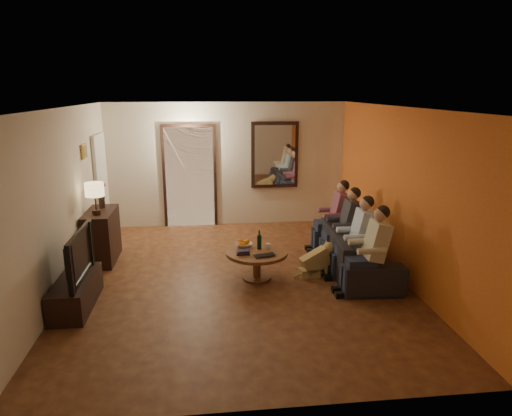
{
  "coord_description": "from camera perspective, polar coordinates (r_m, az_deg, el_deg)",
  "views": [
    {
      "loc": [
        -0.47,
        -6.55,
        2.86
      ],
      "look_at": [
        0.3,
        0.3,
        1.05
      ],
      "focal_mm": 32.0,
      "sensor_mm": 36.0,
      "label": 1
    }
  ],
  "objects": [
    {
      "name": "right_wall",
      "position": [
        7.36,
        17.55,
        1.78
      ],
      "size": [
        0.02,
        6.0,
        2.6
      ],
      "primitive_type": "cube",
      "color": "beige",
      "rests_on": "floor"
    },
    {
      "name": "laptop",
      "position": [
        6.75,
        1.22,
        -6.1
      ],
      "size": [
        0.37,
        0.29,
        0.03
      ],
      "primitive_type": "imported",
      "rotation": [
        0.0,
        0.0,
        0.27
      ],
      "color": "black",
      "rests_on": "coffee_table"
    },
    {
      "name": "mirror_glass",
      "position": [
        9.69,
        2.38,
        6.62
      ],
      "size": [
        0.86,
        0.02,
        1.26
      ],
      "primitive_type": "cube",
      "color": "white",
      "rests_on": "back_wall"
    },
    {
      "name": "person_a",
      "position": [
        6.66,
        14.27,
        -5.59
      ],
      "size": [
        0.6,
        0.4,
        1.2
      ],
      "primitive_type": null,
      "color": "tan",
      "rests_on": "sofa"
    },
    {
      "name": "coffee_table",
      "position": [
        7.08,
        0.1,
        -7.13
      ],
      "size": [
        1.19,
        1.19,
        0.45
      ],
      "primitive_type": "cylinder",
      "rotation": [
        0.0,
        0.0,
        0.31
      ],
      "color": "brown",
      "rests_on": "floor"
    },
    {
      "name": "wine_bottle",
      "position": [
        7.05,
        0.41,
        -3.95
      ],
      "size": [
        0.07,
        0.07,
        0.31
      ],
      "primitive_type": null,
      "color": "black",
      "rests_on": "coffee_table"
    },
    {
      "name": "art_canvas",
      "position": [
        8.16,
        -20.58,
        6.66
      ],
      "size": [
        0.01,
        0.22,
        0.18
      ],
      "primitive_type": "cube",
      "color": "brown",
      "rests_on": "left_wall"
    },
    {
      "name": "dog",
      "position": [
        7.21,
        7.46,
        -6.39
      ],
      "size": [
        0.59,
        0.33,
        0.56
      ],
      "primitive_type": null,
      "rotation": [
        0.0,
        0.0,
        0.17
      ],
      "color": "tan",
      "rests_on": "floor"
    },
    {
      "name": "sofa",
      "position": [
        7.58,
        12.49,
        -5.18
      ],
      "size": [
        2.29,
        1.02,
        0.65
      ],
      "primitive_type": "imported",
      "rotation": [
        0.0,
        0.0,
        1.51
      ],
      "color": "black",
      "rests_on": "floor"
    },
    {
      "name": "person_c",
      "position": [
        7.73,
        11.19,
        -2.58
      ],
      "size": [
        0.6,
        0.4,
        1.2
      ],
      "primitive_type": null,
      "color": "tan",
      "rests_on": "sofa"
    },
    {
      "name": "left_wall",
      "position": [
        7.03,
        -23.0,
        0.71
      ],
      "size": [
        0.02,
        6.0,
        2.6
      ],
      "primitive_type": "cube",
      "color": "beige",
      "rests_on": "floor"
    },
    {
      "name": "table_lamp",
      "position": [
        7.79,
        -19.46,
        1.12
      ],
      "size": [
        0.3,
        0.3,
        0.54
      ],
      "primitive_type": null,
      "color": "beige",
      "rests_on": "dresser"
    },
    {
      "name": "mirror_frame",
      "position": [
        9.72,
        2.36,
        6.64
      ],
      "size": [
        1.0,
        0.05,
        1.4
      ],
      "primitive_type": "cube",
      "color": "black",
      "rests_on": "back_wall"
    },
    {
      "name": "tv",
      "position": [
        6.5,
        -22.02,
        -5.54
      ],
      "size": [
        1.14,
        0.15,
        0.66
      ],
      "primitive_type": "imported",
      "rotation": [
        0.0,
        0.0,
        1.57
      ],
      "color": "black",
      "rests_on": "tv_stand"
    },
    {
      "name": "person_d",
      "position": [
        8.28,
        9.96,
        -1.36
      ],
      "size": [
        0.6,
        0.4,
        1.2
      ],
      "primitive_type": null,
      "color": "tan",
      "rests_on": "sofa"
    },
    {
      "name": "dresser",
      "position": [
        8.18,
        -18.71,
        -3.34
      ],
      "size": [
        0.45,
        0.98,
        0.87
      ],
      "primitive_type": "cube",
      "color": "black",
      "rests_on": "floor"
    },
    {
      "name": "white_door",
      "position": [
        9.26,
        -18.71,
        2.45
      ],
      "size": [
        0.06,
        0.85,
        2.04
      ],
      "primitive_type": "cube",
      "color": "white",
      "rests_on": "floor"
    },
    {
      "name": "fridge_glimpse",
      "position": [
        9.74,
        -6.77,
        2.98
      ],
      "size": [
        0.45,
        0.03,
        1.7
      ],
      "primitive_type": "cube",
      "color": "silver",
      "rests_on": "floor"
    },
    {
      "name": "floor",
      "position": [
        7.17,
        -2.14,
        -8.83
      ],
      "size": [
        5.0,
        6.0,
        0.01
      ],
      "primitive_type": "cube",
      "color": "#461D12",
      "rests_on": "ground"
    },
    {
      "name": "kitchen_doorway",
      "position": [
        9.71,
        -8.27,
        3.8
      ],
      "size": [
        1.0,
        0.06,
        2.1
      ],
      "primitive_type": "cube",
      "color": "#FFE0A5",
      "rests_on": "floor"
    },
    {
      "name": "front_wall",
      "position": [
        3.91,
        1.07,
        -8.79
      ],
      "size": [
        5.0,
        0.02,
        2.6
      ],
      "primitive_type": "cube",
      "color": "beige",
      "rests_on": "floor"
    },
    {
      "name": "person_b",
      "position": [
        7.19,
        12.61,
        -3.97
      ],
      "size": [
        0.6,
        0.4,
        1.2
      ],
      "primitive_type": null,
      "color": "tan",
      "rests_on": "sofa"
    },
    {
      "name": "tv_stand",
      "position": [
        6.69,
        -21.58,
        -9.81
      ],
      "size": [
        0.45,
        1.21,
        0.4
      ],
      "primitive_type": "cube",
      "color": "black",
      "rests_on": "floor"
    },
    {
      "name": "framed_art",
      "position": [
        8.17,
        -20.68,
        6.66
      ],
      "size": [
        0.03,
        0.28,
        0.24
      ],
      "primitive_type": "cube",
      "color": "#B28C33",
      "rests_on": "left_wall"
    },
    {
      "name": "wine_glass",
      "position": [
        7.05,
        1.51,
        -4.84
      ],
      "size": [
        0.06,
        0.06,
        0.1
      ],
      "primitive_type": "cylinder",
      "color": "silver",
      "rests_on": "coffee_table"
    },
    {
      "name": "orange_accent",
      "position": [
        7.36,
        17.48,
        1.78
      ],
      "size": [
        0.01,
        6.0,
        2.6
      ],
      "primitive_type": "cube",
      "color": "orange",
      "rests_on": "right_wall"
    },
    {
      "name": "oranges",
      "position": [
        7.16,
        -1.53,
        -4.12
      ],
      "size": [
        0.2,
        0.2,
        0.08
      ],
      "primitive_type": null,
      "color": "orange",
      "rests_on": "bowl"
    },
    {
      "name": "book_stack",
      "position": [
        6.88,
        -1.63,
        -5.5
      ],
      "size": [
        0.2,
        0.15,
        0.07
      ],
      "primitive_type": null,
      "color": "black",
      "rests_on": "coffee_table"
    },
    {
      "name": "ceiling",
      "position": [
        6.58,
        -2.36,
        12.43
      ],
      "size": [
        5.0,
        6.0,
        0.01
      ],
      "primitive_type": "cube",
      "color": "white",
      "rests_on": "back_wall"
    },
    {
      "name": "bowl",
      "position": [
        7.18,
        -1.53,
        -4.64
      ],
      "size": [
        0.26,
        0.26,
        0.06
      ],
      "primitive_type": "imported",
      "color": "white",
      "rests_on": "coffee_table"
    },
    {
      "name": "back_wall",
      "position": [
        9.69,
        -3.57,
        5.4
      ],
      "size": [
        5.0,
        0.02,
        2.6
      ],
      "primitive_type": "cube",
      "color": "beige",
      "rests_on": "floor"
    },
    {
      "name": "flower_vase",
      "position": [
        8.22,
        -18.77,
        1.5
      ],
      "size": [
        0.14,
        0.14,
        0.44
      ],
      "primitive_type": null,
      "color": "red",
      "rests_on": "dresser"
    },
    {
      "name": "door_trim",
      "position": [
        9.7,
        -8.27,
        3.79
      ],
      "size": [
        1.12,
        0.04,
        2.22
      ],
      "primitive_type": "cube",
      "color": "black",
      "rests_on": "floor"
    }
  ]
}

